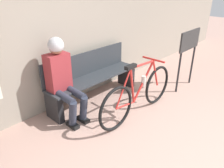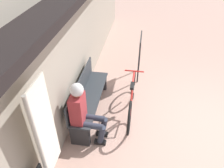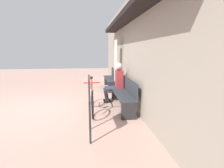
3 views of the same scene
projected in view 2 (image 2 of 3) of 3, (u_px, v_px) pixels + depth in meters
The scene contains 7 objects.
ground_plane at pixel (200, 131), 4.33m from camera, with size 24.00×24.00×0.00m, color tan.
storefront_wall at pixel (62, 46), 3.67m from camera, with size 12.00×0.56×3.20m.
park_bench_near at pixel (88, 97), 4.54m from camera, with size 1.81×0.42×0.85m.
bicycle at pixel (132, 99), 4.56m from camera, with size 1.73×0.40×0.91m.
person_seated at pixel (83, 109), 3.79m from camera, with size 0.34×0.62×1.26m.
banner_pole at pixel (45, 139), 2.65m from camera, with size 0.45×0.05×2.02m.
signboard at pixel (140, 48), 5.41m from camera, with size 0.72×0.04×1.14m.
Camera 2 is at (-3.17, 1.27, 3.32)m, focal length 35.00 mm.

